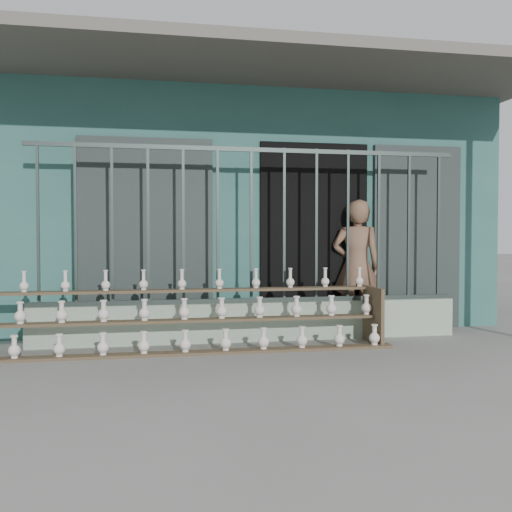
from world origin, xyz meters
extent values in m
plane|color=slate|center=(0.00, 0.00, 0.00)|extent=(60.00, 60.00, 0.00)
cube|color=#2B5A55|center=(0.00, 4.30, 1.60)|extent=(7.00, 5.00, 3.20)
cube|color=black|center=(0.90, 1.82, 1.20)|extent=(1.40, 0.12, 2.40)
cube|color=#1E2826|center=(-1.20, 1.78, 1.20)|extent=(1.60, 0.08, 2.40)
cube|color=#1E2826|center=(2.30, 1.78, 1.20)|extent=(1.20, 0.08, 2.40)
cube|color=#59544C|center=(0.00, 1.20, 3.15)|extent=(7.40, 2.00, 0.12)
cube|color=#94AC93|center=(0.00, 1.30, 0.23)|extent=(5.00, 0.20, 0.45)
cube|color=#283330|center=(-2.35, 1.30, 1.35)|extent=(0.03, 0.03, 1.80)
cube|color=#283330|center=(-1.96, 1.30, 1.35)|extent=(0.03, 0.03, 1.80)
cube|color=#283330|center=(-1.57, 1.30, 1.35)|extent=(0.03, 0.03, 1.80)
cube|color=#283330|center=(-1.18, 1.30, 1.35)|extent=(0.03, 0.03, 1.80)
cube|color=#283330|center=(-0.78, 1.30, 1.35)|extent=(0.03, 0.03, 1.80)
cube|color=#283330|center=(-0.39, 1.30, 1.35)|extent=(0.03, 0.03, 1.80)
cube|color=#283330|center=(0.00, 1.30, 1.35)|extent=(0.03, 0.03, 1.80)
cube|color=#283330|center=(0.39, 1.30, 1.35)|extent=(0.03, 0.03, 1.80)
cube|color=#283330|center=(0.78, 1.30, 1.35)|extent=(0.03, 0.03, 1.80)
cube|color=#283330|center=(1.17, 1.30, 1.35)|extent=(0.03, 0.03, 1.80)
cube|color=#283330|center=(1.57, 1.30, 1.35)|extent=(0.03, 0.03, 1.80)
cube|color=#283330|center=(1.96, 1.30, 1.35)|extent=(0.03, 0.03, 1.80)
cube|color=#283330|center=(2.35, 1.30, 1.35)|extent=(0.03, 0.03, 1.80)
cube|color=#283330|center=(0.00, 1.30, 2.22)|extent=(5.00, 0.04, 0.05)
cube|color=#283330|center=(0.00, 1.30, 0.47)|extent=(5.00, 0.04, 0.05)
cube|color=brown|center=(-0.81, 0.65, 0.01)|extent=(4.50, 0.18, 0.03)
cube|color=brown|center=(-0.81, 0.90, 0.32)|extent=(4.50, 0.18, 0.03)
cube|color=brown|center=(-0.81, 1.15, 0.61)|extent=(4.50, 0.18, 0.03)
cube|color=brown|center=(1.34, 0.90, 0.32)|extent=(0.04, 0.55, 0.64)
imported|color=brown|center=(1.41, 1.63, 0.84)|extent=(0.70, 0.56, 1.68)
camera|label=1|loc=(-1.17, -5.21, 1.22)|focal=40.00mm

